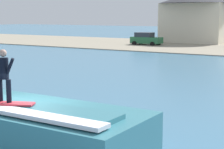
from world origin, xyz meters
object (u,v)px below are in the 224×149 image
at_px(wave_crest, 34,126).
at_px(house_with_chimney, 196,14).
at_px(surfboard, 7,103).
at_px(surfer, 4,73).
at_px(car_near_shore, 146,39).

xyz_separation_m(wave_crest, house_with_chimney, (-12.71, 50.11, 3.83)).
height_order(surfboard, house_with_chimney, house_with_chimney).
bearing_deg(surfer, house_with_chimney, 103.41).
xyz_separation_m(surfboard, surfer, (-0.13, 0.05, 0.96)).
height_order(wave_crest, surfer, surfer).
relative_size(wave_crest, house_with_chimney, 0.64).
bearing_deg(surfer, car_near_shore, 111.21).
bearing_deg(house_with_chimney, surfer, -76.59).
relative_size(wave_crest, surfboard, 4.32).
distance_m(surfboard, surfer, 0.97).
relative_size(surfer, house_with_chimney, 0.14).
distance_m(surfer, car_near_shore, 44.77).
distance_m(surfboard, car_near_shore, 44.84).
distance_m(wave_crest, surfer, 2.00).
bearing_deg(car_near_shore, surfer, -68.79).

